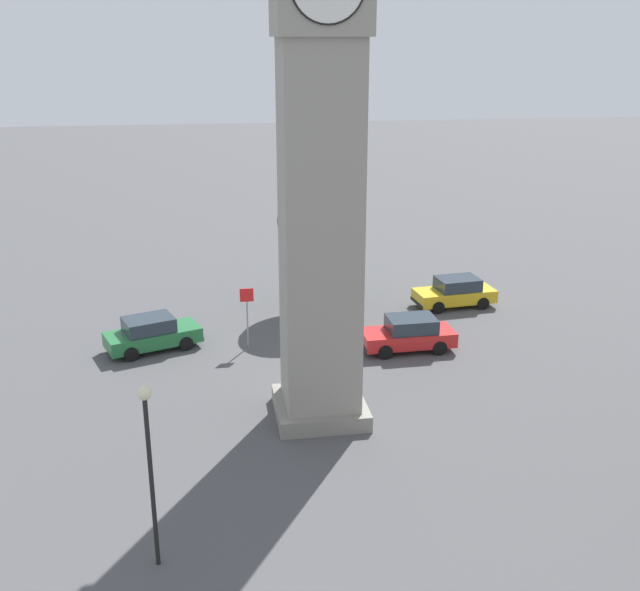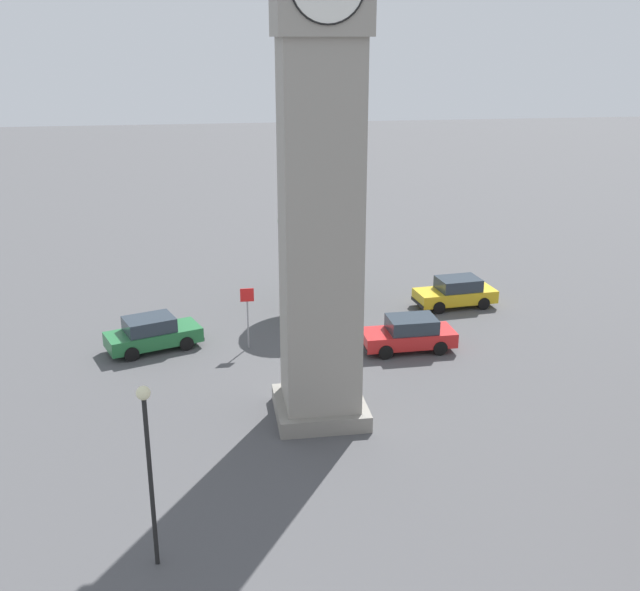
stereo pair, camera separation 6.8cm
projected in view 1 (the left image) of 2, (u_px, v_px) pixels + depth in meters
name	position (u px, v px, depth m)	size (l,w,h in m)	color
ground_plane	(320.00, 415.00, 27.82)	(200.00, 200.00, 0.00)	#4C4C4F
clock_tower	(320.00, 22.00, 23.38)	(3.94, 3.94, 23.29)	gray
car_blue_kerb	(455.00, 292.00, 38.80)	(4.28, 2.13, 1.53)	gold
car_silver_kerb	(152.00, 334.00, 33.40)	(4.46, 2.99, 1.53)	#236B38
car_red_corner	(408.00, 334.00, 33.38)	(4.17, 1.89, 1.53)	red
tree	(320.00, 220.00, 37.23)	(4.31, 4.31, 6.82)	brown
lamp_post	(149.00, 449.00, 18.85)	(0.36, 0.36, 5.19)	black
road_sign	(247.00, 308.00, 33.22)	(0.60, 0.07, 2.80)	gray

